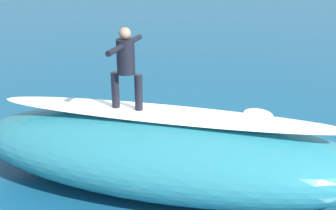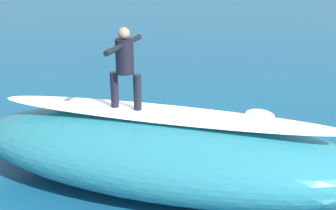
{
  "view_description": "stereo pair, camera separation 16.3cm",
  "coord_description": "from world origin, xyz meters",
  "px_view_note": "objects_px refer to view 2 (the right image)",
  "views": [
    {
      "loc": [
        -0.65,
        9.13,
        4.63
      ],
      "look_at": [
        0.1,
        0.17,
        1.26
      ],
      "focal_mm": 45.37,
      "sensor_mm": 36.0,
      "label": 1
    },
    {
      "loc": [
        -0.81,
        9.11,
        4.63
      ],
      "look_at": [
        0.1,
        0.17,
        1.26
      ],
      "focal_mm": 45.37,
      "sensor_mm": 36.0,
      "label": 2
    }
  ],
  "objects_px": {
    "surfboard_riding": "(127,110)",
    "surfboard_paddling": "(199,132)",
    "surfer_riding": "(125,63)",
    "surfer_paddling": "(204,125)"
  },
  "relations": [
    {
      "from": "surfboard_riding",
      "to": "surfboard_paddling",
      "type": "bearing_deg",
      "value": -105.51
    },
    {
      "from": "surfer_riding",
      "to": "surfer_paddling",
      "type": "xyz_separation_m",
      "value": [
        -1.5,
        -2.65,
        -2.35
      ]
    },
    {
      "from": "surfboard_riding",
      "to": "surfer_riding",
      "type": "height_order",
      "value": "surfer_riding"
    },
    {
      "from": "surfboard_riding",
      "to": "surfer_paddling",
      "type": "height_order",
      "value": "surfboard_riding"
    },
    {
      "from": "surfer_riding",
      "to": "surfer_paddling",
      "type": "height_order",
      "value": "surfer_riding"
    },
    {
      "from": "surfer_riding",
      "to": "surfer_paddling",
      "type": "bearing_deg",
      "value": -107.13
    },
    {
      "from": "surfboard_riding",
      "to": "surfer_paddling",
      "type": "bearing_deg",
      "value": -107.13
    },
    {
      "from": "surfboard_paddling",
      "to": "surfer_paddling",
      "type": "relative_size",
      "value": 1.2
    },
    {
      "from": "surfboard_riding",
      "to": "surfboard_paddling",
      "type": "distance_m",
      "value": 3.33
    },
    {
      "from": "surfboard_riding",
      "to": "surfer_paddling",
      "type": "xyz_separation_m",
      "value": [
        -1.5,
        -2.65,
        -1.38
      ]
    }
  ]
}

